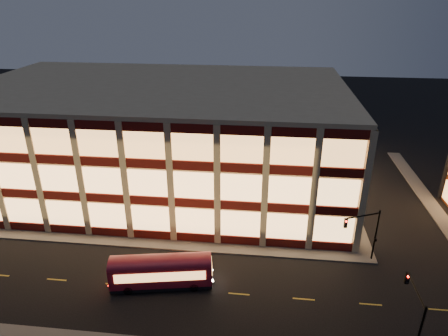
# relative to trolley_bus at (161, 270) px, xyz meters

# --- Properties ---
(ground) EXTENTS (200.00, 200.00, 0.00)m
(ground) POSITION_rel_trolley_bus_xyz_m (-2.53, 5.54, -1.80)
(ground) COLOR black
(ground) RESTS_ON ground
(sidewalk_office_south) EXTENTS (54.00, 2.00, 0.15)m
(sidewalk_office_south) POSITION_rel_trolley_bus_xyz_m (-5.53, 6.54, -1.72)
(sidewalk_office_south) COLOR #514F4C
(sidewalk_office_south) RESTS_ON ground
(sidewalk_office_east) EXTENTS (2.00, 30.00, 0.15)m
(sidewalk_office_east) POSITION_rel_trolley_bus_xyz_m (20.47, 22.54, -1.72)
(sidewalk_office_east) COLOR #514F4C
(sidewalk_office_east) RESTS_ON ground
(sidewalk_tower_west) EXTENTS (2.00, 30.00, 0.15)m
(sidewalk_tower_west) POSITION_rel_trolley_bus_xyz_m (31.47, 22.54, -1.72)
(sidewalk_tower_west) COLOR #514F4C
(sidewalk_tower_west) RESTS_ON ground
(office_building) EXTENTS (50.45, 30.45, 14.50)m
(office_building) POSITION_rel_trolley_bus_xyz_m (-5.44, 22.46, 5.45)
(office_building) COLOR tan
(office_building) RESTS_ON ground
(traffic_signal_far) EXTENTS (3.79, 1.87, 6.00)m
(traffic_signal_far) POSITION_rel_trolley_bus_xyz_m (19.68, 5.78, 2.32)
(traffic_signal_far) COLOR black
(traffic_signal_far) RESTS_ON ground
(traffic_signal_near) EXTENTS (0.32, 4.45, 6.00)m
(traffic_signal_near) POSITION_rel_trolley_bus_xyz_m (20.97, -5.49, 2.33)
(traffic_signal_near) COLOR black
(traffic_signal_near) RESTS_ON ground
(trolley_bus) EXTENTS (9.84, 4.11, 3.24)m
(trolley_bus) POSITION_rel_trolley_bus_xyz_m (0.00, 0.00, 0.00)
(trolley_bus) COLOR maroon
(trolley_bus) RESTS_ON ground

